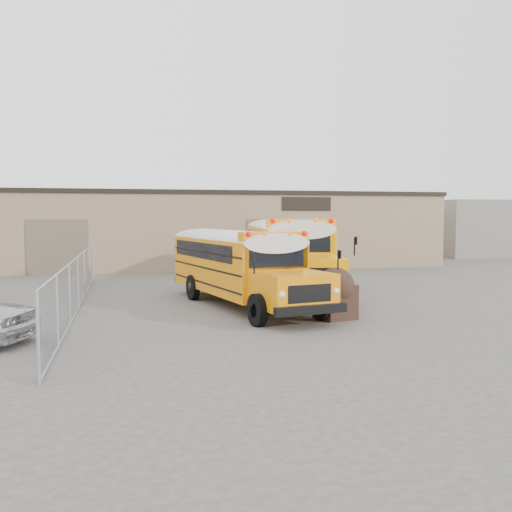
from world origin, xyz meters
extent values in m
plane|color=#45423F|center=(0.00, 0.00, 0.00)|extent=(120.00, 120.00, 0.00)
cube|color=#94775B|center=(0.00, 20.00, 2.25)|extent=(30.00, 10.00, 4.50)
cube|color=black|center=(0.00, 20.00, 4.55)|extent=(30.20, 10.20, 0.25)
cube|color=black|center=(6.00, 14.98, 3.90)|extent=(3.00, 0.08, 0.80)
cube|color=brown|center=(-8.00, 14.98, 1.50)|extent=(3.20, 0.08, 3.00)
cube|color=brown|center=(4.00, 14.98, 1.50)|extent=(3.20, 0.08, 3.00)
cylinder|color=#989BA1|center=(-6.00, -6.00, 0.90)|extent=(0.07, 0.07, 1.80)
cylinder|color=#989BA1|center=(-6.00, -3.00, 0.90)|extent=(0.07, 0.07, 1.80)
cylinder|color=#989BA1|center=(-6.00, 0.00, 0.90)|extent=(0.07, 0.07, 1.80)
cylinder|color=#989BA1|center=(-6.00, 3.00, 0.90)|extent=(0.07, 0.07, 1.80)
cylinder|color=#989BA1|center=(-6.00, 6.00, 0.90)|extent=(0.07, 0.07, 1.80)
cylinder|color=#989BA1|center=(-6.00, 9.00, 0.90)|extent=(0.07, 0.07, 1.80)
cylinder|color=#989BA1|center=(-6.00, 12.00, 0.90)|extent=(0.07, 0.07, 1.80)
cylinder|color=#989BA1|center=(-6.00, 3.00, 1.78)|extent=(0.05, 18.00, 0.05)
cylinder|color=#989BA1|center=(-6.00, 3.00, 0.05)|extent=(0.05, 18.00, 0.05)
cube|color=#989BA1|center=(-6.00, 3.00, 0.90)|extent=(0.02, 18.00, 1.70)
cube|color=gray|center=(24.00, 24.00, 2.20)|extent=(10.00, 8.00, 4.40)
cube|color=orange|center=(-1.72, 8.57, 1.42)|extent=(3.70, 7.30, 1.88)
cube|color=orange|center=(-0.78, 4.18, 1.00)|extent=(2.40, 2.40, 1.05)
cube|color=black|center=(-0.99, 5.18, 1.94)|extent=(1.85, 0.45, 0.69)
cube|color=silver|center=(-1.72, 8.57, 2.49)|extent=(3.72, 7.37, 0.37)
cube|color=orange|center=(-1.04, 5.39, 2.52)|extent=(2.29, 0.92, 0.33)
sphere|color=#E50705|center=(-1.94, 4.98, 2.63)|extent=(0.18, 0.18, 0.18)
sphere|color=#E50705|center=(-0.05, 5.39, 2.63)|extent=(0.18, 0.18, 0.18)
sphere|color=orange|center=(-1.42, 5.09, 2.63)|extent=(0.18, 0.18, 0.18)
sphere|color=orange|center=(-0.57, 5.27, 2.63)|extent=(0.18, 0.18, 0.18)
cube|color=black|center=(-0.55, 3.12, 0.59)|extent=(2.24, 0.67, 0.26)
cube|color=black|center=(-2.46, 12.03, 0.59)|extent=(2.24, 0.65, 0.26)
cube|color=black|center=(-1.72, 8.57, 1.35)|extent=(3.71, 7.17, 0.06)
cube|color=black|center=(-1.78, 8.84, 1.94)|extent=(3.50, 6.23, 0.57)
cylinder|color=black|center=(-1.87, 4.05, 0.48)|extent=(0.45, 0.99, 0.95)
cylinder|color=black|center=(0.27, 4.51, 0.48)|extent=(0.45, 0.99, 0.95)
cylinder|color=black|center=(-3.08, 9.71, 0.48)|extent=(0.45, 0.99, 0.95)
cylinder|color=black|center=(-0.95, 10.16, 0.48)|extent=(0.45, 0.99, 0.95)
cube|color=#FF9C00|center=(3.21, 13.25, 1.62)|extent=(3.54, 8.21, 2.15)
cube|color=#FF9C00|center=(2.61, 8.16, 1.15)|extent=(2.56, 2.56, 1.20)
cube|color=black|center=(2.74, 9.32, 2.22)|extent=(2.14, 0.31, 0.79)
cube|color=silver|center=(3.21, 13.25, 2.85)|extent=(3.55, 8.30, 0.42)
cube|color=#FF9C00|center=(2.77, 9.56, 2.88)|extent=(2.61, 0.82, 0.38)
sphere|color=#E50705|center=(1.65, 9.45, 3.01)|extent=(0.21, 0.21, 0.21)
sphere|color=#E50705|center=(3.84, 9.19, 3.01)|extent=(0.21, 0.21, 0.21)
sphere|color=orange|center=(2.25, 9.38, 3.01)|extent=(0.21, 0.21, 0.21)
sphere|color=orange|center=(3.23, 9.26, 3.01)|extent=(0.21, 0.21, 0.21)
cube|color=black|center=(2.46, 6.93, 0.67)|extent=(2.58, 0.53, 0.29)
cube|color=black|center=(3.68, 17.27, 0.67)|extent=(2.57, 0.51, 0.29)
cube|color=black|center=(3.21, 13.25, 1.54)|extent=(3.56, 8.06, 0.06)
cube|color=black|center=(3.25, 13.57, 2.22)|extent=(3.42, 6.97, 0.65)
cylinder|color=black|center=(1.38, 8.42, 0.54)|extent=(0.42, 1.12, 1.09)
cylinder|color=black|center=(3.86, 8.13, 0.54)|extent=(0.42, 1.12, 1.09)
cylinder|color=black|center=(2.16, 14.98, 0.54)|extent=(0.42, 1.12, 1.09)
cylinder|color=black|center=(4.63, 14.69, 0.54)|extent=(0.42, 1.12, 1.09)
cube|color=black|center=(1.91, -0.68, 0.53)|extent=(1.29, 1.22, 1.07)
sphere|color=black|center=(1.91, -0.68, 1.01)|extent=(1.17, 1.17, 1.17)
camera|label=1|loc=(-4.35, -17.17, 3.17)|focal=40.00mm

